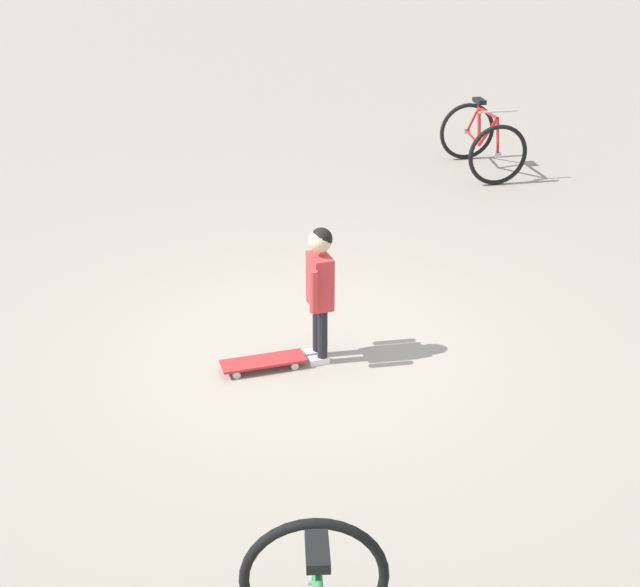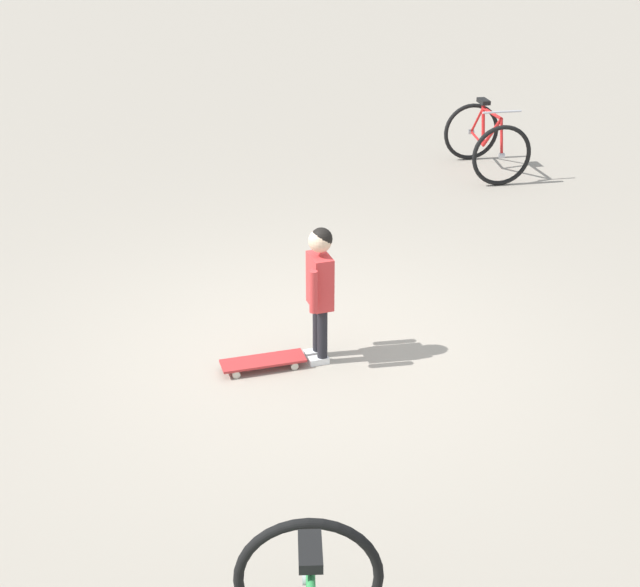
% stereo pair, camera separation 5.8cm
% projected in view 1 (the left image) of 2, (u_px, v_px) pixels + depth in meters
% --- Properties ---
extents(ground_plane, '(50.00, 50.00, 0.00)m').
position_uv_depth(ground_plane, '(311.00, 349.00, 6.93)').
color(ground_plane, '#9E9384').
extents(child_person, '(0.39, 0.21, 1.06)m').
position_uv_depth(child_person, '(320.00, 280.00, 6.50)').
color(child_person, black).
rests_on(child_person, ground).
extents(skateboard, '(0.27, 0.64, 0.07)m').
position_uv_depth(skateboard, '(263.00, 362.00, 6.63)').
color(skateboard, '#B22D2D').
rests_on(skateboard, ground).
extents(bicycle_mid, '(1.10, 0.75, 0.85)m').
position_uv_depth(bicycle_mid, '(482.00, 141.00, 10.73)').
color(bicycle_mid, black).
rests_on(bicycle_mid, ground).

